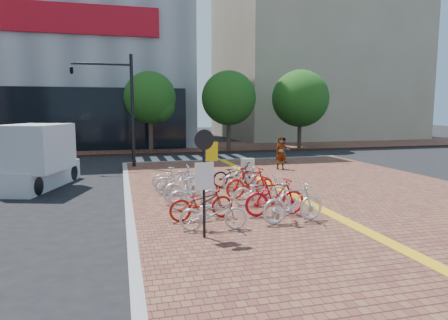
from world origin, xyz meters
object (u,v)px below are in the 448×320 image
object	(u,v)px
bike_6	(293,203)
notice_sign	(204,170)
bike_7	(275,197)
traffic_light_pole	(105,89)
pedestrian_b	(284,150)
bike_3	(190,187)
bike_4	(179,181)
yellow_sign	(212,156)
bike_10	(244,178)
bike_2	(195,194)
bike_5	(175,177)
bike_9	(250,182)
box_truck	(33,158)
bike_1	(201,202)
pedestrian_a	(281,153)
bike_8	(261,191)
bike_11	(235,174)
utility_box	(248,172)
bike_0	(213,213)

from	to	relation	value
bike_6	notice_sign	size ratio (longest dim) A/B	0.71
bike_7	traffic_light_pole	size ratio (longest dim) A/B	0.31
bike_7	traffic_light_pole	world-z (taller)	traffic_light_pole
bike_6	pedestrian_b	bearing A→B (deg)	-28.47
bike_3	notice_sign	xyz separation A→B (m)	(-0.29, -3.80, 1.15)
bike_4	yellow_sign	world-z (taller)	yellow_sign
bike_10	yellow_sign	size ratio (longest dim) A/B	0.92
bike_6	bike_2	bearing A→B (deg)	42.36
yellow_sign	bike_5	bearing A→B (deg)	-166.99
bike_2	bike_4	world-z (taller)	bike_4
bike_4	traffic_light_pole	world-z (taller)	traffic_light_pole
bike_9	box_truck	xyz separation A→B (m)	(-8.13, 4.88, 0.57)
bike_5	bike_10	distance (m)	2.75
bike_1	bike_2	world-z (taller)	bike_1
bike_5	pedestrian_a	world-z (taller)	pedestrian_a
bike_5	bike_8	world-z (taller)	bike_8
traffic_light_pole	bike_7	bearing A→B (deg)	-66.22
bike_11	yellow_sign	xyz separation A→B (m)	(-0.91, 0.36, 0.76)
bike_3	pedestrian_b	size ratio (longest dim) A/B	1.26
bike_8	bike_10	world-z (taller)	bike_10
bike_8	bike_9	world-z (taller)	bike_9
bike_8	utility_box	size ratio (longest dim) A/B	1.65
bike_3	bike_8	size ratio (longest dim) A/B	1.01
bike_2	bike_11	xyz separation A→B (m)	(2.34, 3.45, 0.01)
bike_4	notice_sign	distance (m)	5.34
bike_0	traffic_light_pole	size ratio (longest dim) A/B	0.29
bike_3	yellow_sign	size ratio (longest dim) A/B	1.02
bike_1	traffic_light_pole	bearing A→B (deg)	6.39
bike_3	notice_sign	size ratio (longest dim) A/B	0.69
utility_box	traffic_light_pole	xyz separation A→B (m)	(-5.91, 6.85, 3.70)
bike_4	bike_5	size ratio (longest dim) A/B	0.95
bike_9	notice_sign	distance (m)	4.91
bike_10	box_truck	bearing A→B (deg)	73.09
bike_6	pedestrian_b	size ratio (longest dim) A/B	1.29
bike_2	utility_box	xyz separation A→B (m)	(2.95, 3.67, 0.06)
bike_6	traffic_light_pole	size ratio (longest dim) A/B	0.31
bike_7	pedestrian_b	xyz separation A→B (m)	(5.01, 11.13, 0.17)
bike_6	bike_11	world-z (taller)	bike_6
utility_box	pedestrian_a	bearing A→B (deg)	50.52
bike_5	bike_7	bearing A→B (deg)	-150.46
bike_5	yellow_sign	size ratio (longest dim) A/B	1.00
bike_7	bike_10	size ratio (longest dim) A/B	1.14
pedestrian_a	bike_9	bearing A→B (deg)	-123.78
notice_sign	bike_6	bearing A→B (deg)	14.11
bike_1	pedestrian_b	size ratio (longest dim) A/B	1.30
bike_6	bike_9	xyz separation A→B (m)	(-0.17, 3.36, -0.01)
bike_2	yellow_sign	bearing A→B (deg)	-18.02
traffic_light_pole	box_truck	xyz separation A→B (m)	(-2.90, -4.40, -3.12)
bike_3	bike_7	world-z (taller)	bike_7
pedestrian_b	bike_9	bearing A→B (deg)	-105.77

